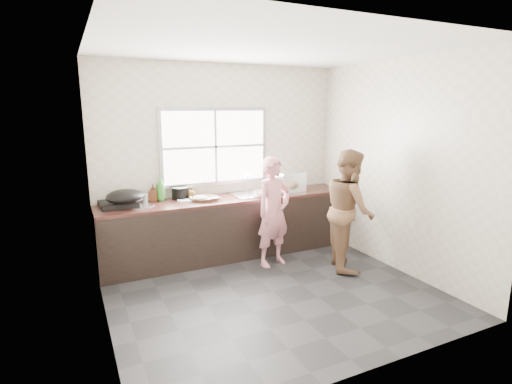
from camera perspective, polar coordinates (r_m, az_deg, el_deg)
name	(u,v)px	position (r m, az deg, el deg)	size (l,w,h in m)	color
floor	(272,292)	(4.79, 2.34, -14.05)	(3.60, 3.20, 0.01)	#252528
ceiling	(275,47)	(4.35, 2.66, 20.02)	(3.60, 3.20, 0.01)	silver
wall_back	(221,160)	(5.82, -4.96, 4.57)	(3.60, 0.01, 2.70)	beige
wall_left	(97,192)	(3.88, -21.78, 0.01)	(0.01, 3.20, 2.70)	silver
wall_right	(397,167)	(5.45, 19.55, 3.41)	(0.01, 3.20, 2.70)	beige
wall_front	(375,211)	(3.08, 16.67, -2.58)	(3.60, 0.01, 2.70)	beige
cabinet	(230,228)	(5.73, -3.68, -5.16)	(3.60, 0.62, 0.82)	black
countertop	(230,199)	(5.62, -3.74, -0.96)	(3.60, 0.64, 0.04)	#321914
sink	(253,195)	(5.75, -0.50, -0.38)	(0.55, 0.45, 0.02)	silver
faucet	(247,182)	(5.90, -1.33, 1.37)	(0.02, 0.02, 0.30)	silver
window_frame	(215,147)	(5.75, -5.89, 6.47)	(1.60, 0.05, 1.10)	#9EA0A5
window_glazing	(216,147)	(5.72, -5.80, 6.45)	(1.50, 0.01, 1.00)	white
woman	(274,215)	(5.33, 2.53, -3.36)	(0.50, 0.33, 1.37)	pink
person_side	(349,209)	(5.37, 13.17, -2.42)	(0.77, 0.60, 1.58)	brown
cutting_board	(204,198)	(5.50, -7.45, -0.89)	(0.39, 0.39, 0.04)	#342214
cleaver	(213,198)	(5.41, -6.12, -0.84)	(0.20, 0.10, 0.01)	#A9ACB0
bowl_mince	(198,199)	(5.45, -8.27, -0.96)	(0.22, 0.22, 0.05)	white
bowl_crabs	(262,195)	(5.63, 0.93, -0.36)	(0.21, 0.21, 0.07)	silver
bowl_held	(277,192)	(5.80, 3.03, 0.01)	(0.22, 0.22, 0.07)	silver
black_pot	(180,193)	(5.59, -10.77, -0.14)	(0.23, 0.23, 0.17)	black
plate_food	(186,200)	(5.48, -9.94, -1.13)	(0.24, 0.24, 0.02)	silver
bottle_green	(161,189)	(5.54, -13.46, 0.49)	(0.13, 0.13, 0.33)	#338B2D
bottle_brown_tall	(153,193)	(5.53, -14.49, -0.21)	(0.09, 0.10, 0.21)	#4D2713
bottle_brown_short	(191,193)	(5.58, -9.24, -0.17)	(0.12, 0.12, 0.15)	#3F2C0F
glass_jar	(145,198)	(5.50, -15.60, -0.85)	(0.08, 0.08, 0.11)	silver
burner	(118,203)	(5.40, -19.13, -1.55)	(0.45, 0.45, 0.07)	black
wok	(125,197)	(5.23, -18.15, -0.63)	(0.47, 0.47, 0.18)	black
dish_rack	(289,182)	(5.91, 4.81, 1.39)	(0.41, 0.29, 0.31)	white
pot_lid_left	(145,205)	(5.32, -15.51, -1.84)	(0.24, 0.24, 0.01)	silver
pot_lid_right	(141,206)	(5.27, -16.15, -2.00)	(0.27, 0.27, 0.01)	silver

